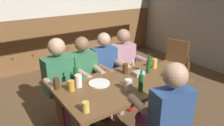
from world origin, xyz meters
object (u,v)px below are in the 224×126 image
(plate_0, at_px, (99,83))
(pint_glass_1, at_px, (71,86))
(person_1, at_px, (86,75))
(pint_glass_4, at_px, (56,83))
(pint_glass_5, at_px, (171,74))
(pint_glass_6, at_px, (128,85))
(pint_glass_2, at_px, (155,63))
(person_0, at_px, (62,79))
(condiment_caddy, at_px, (139,73))
(bottle_0, at_px, (76,74))
(dining_table, at_px, (124,91))
(pint_glass_7, at_px, (78,81))
(bottle_1, at_px, (187,70))
(pint_glass_0, at_px, (86,107))
(person_3, at_px, (126,64))
(bottle_2, at_px, (148,66))
(bottle_3, at_px, (141,83))
(pint_glass_3, at_px, (125,69))
(chair_empty_near_right, at_px, (173,63))
(person_4, at_px, (165,112))
(table_candle, at_px, (133,64))
(person_2, at_px, (107,70))
(pint_glass_8, at_px, (177,70))

(plate_0, bearing_deg, pint_glass_1, 174.67)
(person_1, bearing_deg, pint_glass_4, 29.06)
(pint_glass_5, bearing_deg, pint_glass_6, 175.14)
(pint_glass_2, bearing_deg, person_0, 154.84)
(person_0, distance_m, condiment_caddy, 1.01)
(plate_0, relative_size, pint_glass_2, 1.91)
(condiment_caddy, relative_size, pint_glass_2, 1.06)
(bottle_0, distance_m, pint_glass_2, 1.10)
(dining_table, bearing_deg, pint_glass_7, 157.16)
(condiment_caddy, bearing_deg, bottle_1, -41.84)
(pint_glass_0, relative_size, pint_glass_1, 0.85)
(person_3, bearing_deg, person_1, 2.02)
(bottle_2, distance_m, pint_glass_1, 1.04)
(bottle_3, xyz_separation_m, pint_glass_0, (-0.68, -0.02, -0.05))
(bottle_3, bearing_deg, pint_glass_5, 3.96)
(pint_glass_3, bearing_deg, bottle_2, -29.74)
(chair_empty_near_right, bearing_deg, person_4, 108.78)
(chair_empty_near_right, height_order, pint_glass_4, chair_empty_near_right)
(person_1, xyz_separation_m, table_candle, (0.58, -0.32, 0.14))
(person_3, xyz_separation_m, pint_glass_2, (0.09, -0.51, 0.16))
(bottle_1, height_order, pint_glass_3, bottle_1)
(pint_glass_5, bearing_deg, bottle_2, 114.06)
(table_candle, height_order, plate_0, table_candle)
(condiment_caddy, distance_m, pint_glass_6, 0.43)
(pint_glass_1, bearing_deg, person_2, 31.58)
(pint_glass_6, bearing_deg, pint_glass_5, -4.86)
(condiment_caddy, bearing_deg, pint_glass_7, 169.29)
(pint_glass_5, distance_m, pint_glass_7, 1.14)
(table_candle, relative_size, bottle_1, 0.29)
(pint_glass_1, bearing_deg, plate_0, -5.33)
(pint_glass_0, relative_size, pint_glass_4, 0.79)
(dining_table, relative_size, bottle_0, 6.05)
(person_3, distance_m, bottle_1, 1.00)
(bottle_3, bearing_deg, pint_glass_8, 5.35)
(person_3, distance_m, pint_glass_3, 0.58)
(pint_glass_2, xyz_separation_m, pint_glass_3, (-0.44, 0.08, 0.00))
(bottle_1, bearing_deg, bottle_0, 151.18)
(person_2, xyz_separation_m, bottle_3, (-0.15, -0.90, 0.20))
(pint_glass_0, xyz_separation_m, pint_glass_3, (0.83, 0.48, 0.02))
(bottle_0, xyz_separation_m, bottle_3, (0.49, -0.59, -0.01))
(pint_glass_0, relative_size, pint_glass_5, 0.99)
(dining_table, distance_m, pint_glass_7, 0.57)
(bottle_3, bearing_deg, dining_table, 95.00)
(pint_glass_1, bearing_deg, pint_glass_7, 21.40)
(condiment_caddy, xyz_separation_m, pint_glass_0, (-0.94, -0.34, 0.03))
(person_4, bearing_deg, pint_glass_0, 163.42)
(pint_glass_3, bearing_deg, person_0, 146.83)
(pint_glass_3, height_order, pint_glass_5, pint_glass_3)
(person_0, height_order, pint_glass_1, person_0)
(condiment_caddy, relative_size, pint_glass_7, 0.96)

